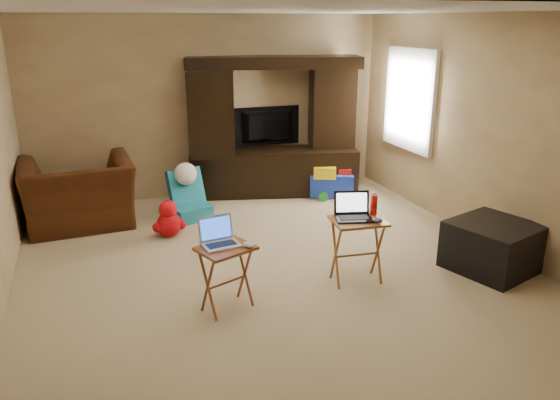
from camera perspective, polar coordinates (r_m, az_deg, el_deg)
name	(u,v)px	position (r m, az deg, el deg)	size (l,w,h in m)	color
floor	(274,268)	(5.63, -0.68, -7.14)	(5.50, 5.50, 0.00)	tan
ceiling	(272,10)	(5.08, -0.80, 19.22)	(5.50, 5.50, 0.00)	silver
wall_back	(210,107)	(7.82, -7.32, 9.59)	(5.00, 5.00, 0.00)	tan
wall_front	(449,266)	(2.88, 17.29, -6.59)	(5.00, 5.00, 0.00)	tan
wall_right	(488,132)	(6.45, 20.95, 6.67)	(5.50, 5.50, 0.00)	tan
window_pane	(411,100)	(7.64, 13.49, 10.17)	(1.20, 1.20, 0.00)	white
window_frame	(409,100)	(7.63, 13.36, 10.17)	(0.06, 1.14, 1.34)	white
entertainment_center	(274,127)	(7.78, -0.66, 7.62)	(2.38, 0.60, 1.95)	black
television	(269,127)	(8.00, -1.20, 7.63)	(0.99, 0.13, 0.57)	black
recliner	(79,193)	(7.06, -20.29, 0.64)	(1.27, 1.11, 0.83)	#47210F
child_rocker	(189,195)	(6.99, -9.52, 0.51)	(0.46, 0.53, 0.62)	#19738C
plush_toy	(169,218)	(6.48, -11.57, -1.87)	(0.40, 0.33, 0.44)	red
push_toy	(331,181)	(7.83, 5.39, 2.03)	(0.62, 0.44, 0.47)	blue
ottoman	(493,246)	(5.93, 21.34, -4.54)	(0.76, 0.76, 0.49)	black
tray_table_left	(227,278)	(4.79, -5.59, -8.13)	(0.45, 0.36, 0.58)	brown
tray_table_right	(357,251)	(5.29, 8.05, -5.27)	(0.49, 0.39, 0.64)	#955824
laptop_left	(221,233)	(4.65, -6.20, -3.47)	(0.31, 0.26, 0.24)	#AAAAAE
laptop_right	(354,207)	(5.13, 7.77, -0.77)	(0.33, 0.28, 0.24)	black
mouse_left	(249,245)	(4.64, -3.26, -4.68)	(0.08, 0.12, 0.05)	silver
mouse_right	(377,220)	(5.13, 10.13, -2.02)	(0.08, 0.13, 0.05)	#3F3E43
water_bottle	(374,205)	(5.30, 9.78, -0.50)	(0.06, 0.06, 0.20)	red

